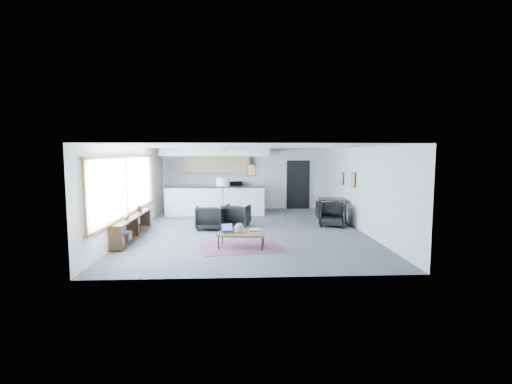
{
  "coord_description": "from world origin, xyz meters",
  "views": [
    {
      "loc": [
        -0.31,
        -11.49,
        2.41
      ],
      "look_at": [
        0.27,
        0.4,
        1.16
      ],
      "focal_mm": 26.0,
      "sensor_mm": 36.0,
      "label": 1
    }
  ],
  "objects_px": {
    "laptop": "(228,230)",
    "ceramic_pot": "(239,228)",
    "microwave": "(236,184)",
    "dining_table": "(332,201)",
    "armchair_right": "(237,214)",
    "armchair_left": "(209,216)",
    "book_stack": "(255,231)",
    "coffee_table": "(242,234)",
    "dining_chair_near": "(332,215)",
    "floor_lamp": "(223,183)",
    "dining_chair_far": "(328,210)"
  },
  "relations": [
    {
      "from": "dining_chair_near",
      "to": "floor_lamp",
      "type": "bearing_deg",
      "value": 178.6
    },
    {
      "from": "ceramic_pot",
      "to": "book_stack",
      "type": "bearing_deg",
      "value": 0.59
    },
    {
      "from": "book_stack",
      "to": "armchair_right",
      "type": "height_order",
      "value": "armchair_right"
    },
    {
      "from": "coffee_table",
      "to": "laptop",
      "type": "distance_m",
      "value": 0.39
    },
    {
      "from": "armchair_right",
      "to": "dining_chair_far",
      "type": "xyz_separation_m",
      "value": [
        3.34,
        1.21,
        -0.08
      ]
    },
    {
      "from": "floor_lamp",
      "to": "dining_chair_near",
      "type": "xyz_separation_m",
      "value": [
        3.65,
        -1.25,
        -0.97
      ]
    },
    {
      "from": "coffee_table",
      "to": "armchair_left",
      "type": "relative_size",
      "value": 1.53
    },
    {
      "from": "ceramic_pot",
      "to": "dining_table",
      "type": "bearing_deg",
      "value": 46.72
    },
    {
      "from": "armchair_left",
      "to": "book_stack",
      "type": "bearing_deg",
      "value": 119.37
    },
    {
      "from": "dining_chair_far",
      "to": "microwave",
      "type": "xyz_separation_m",
      "value": [
        -3.39,
        2.36,
        0.78
      ]
    },
    {
      "from": "coffee_table",
      "to": "ceramic_pot",
      "type": "relative_size",
      "value": 5.17
    },
    {
      "from": "ceramic_pot",
      "to": "book_stack",
      "type": "xyz_separation_m",
      "value": [
        0.4,
        0.0,
        -0.08
      ]
    },
    {
      "from": "floor_lamp",
      "to": "armchair_left",
      "type": "bearing_deg",
      "value": -104.1
    },
    {
      "from": "ceramic_pot",
      "to": "armchair_right",
      "type": "relative_size",
      "value": 0.3
    },
    {
      "from": "ceramic_pot",
      "to": "dining_chair_near",
      "type": "distance_m",
      "value": 4.07
    },
    {
      "from": "armchair_left",
      "to": "armchair_right",
      "type": "bearing_deg",
      "value": -155.86
    },
    {
      "from": "coffee_table",
      "to": "armchair_right",
      "type": "xyz_separation_m",
      "value": [
        -0.12,
        2.77,
        0.04
      ]
    },
    {
      "from": "ceramic_pot",
      "to": "book_stack",
      "type": "height_order",
      "value": "ceramic_pot"
    },
    {
      "from": "armchair_left",
      "to": "dining_chair_far",
      "type": "relative_size",
      "value": 1.29
    },
    {
      "from": "laptop",
      "to": "microwave",
      "type": "distance_m",
      "value": 6.28
    },
    {
      "from": "laptop",
      "to": "floor_lamp",
      "type": "relative_size",
      "value": 0.24
    },
    {
      "from": "coffee_table",
      "to": "dining_chair_far",
      "type": "xyz_separation_m",
      "value": [
        3.22,
        3.98,
        -0.04
      ]
    },
    {
      "from": "dining_chair_near",
      "to": "microwave",
      "type": "relative_size",
      "value": 1.42
    },
    {
      "from": "armchair_left",
      "to": "armchair_right",
      "type": "distance_m",
      "value": 0.98
    },
    {
      "from": "coffee_table",
      "to": "armchair_left",
      "type": "distance_m",
      "value": 2.57
    },
    {
      "from": "armchair_right",
      "to": "microwave",
      "type": "bearing_deg",
      "value": -73.85
    },
    {
      "from": "book_stack",
      "to": "dining_chair_near",
      "type": "height_order",
      "value": "dining_chair_near"
    },
    {
      "from": "coffee_table",
      "to": "dining_table",
      "type": "distance_m",
      "value": 4.76
    },
    {
      "from": "book_stack",
      "to": "armchair_right",
      "type": "bearing_deg",
      "value": 99.54
    },
    {
      "from": "armchair_left",
      "to": "dining_chair_near",
      "type": "distance_m",
      "value": 4.05
    },
    {
      "from": "coffee_table",
      "to": "dining_chair_far",
      "type": "distance_m",
      "value": 5.12
    },
    {
      "from": "ceramic_pot",
      "to": "armchair_left",
      "type": "xyz_separation_m",
      "value": [
        -0.95,
        2.36,
        -0.1
      ]
    },
    {
      "from": "coffee_table",
      "to": "dining_chair_near",
      "type": "height_order",
      "value": "dining_chair_near"
    },
    {
      "from": "armchair_left",
      "to": "armchair_right",
      "type": "relative_size",
      "value": 1.02
    },
    {
      "from": "laptop",
      "to": "dining_table",
      "type": "distance_m",
      "value": 4.94
    },
    {
      "from": "laptop",
      "to": "ceramic_pot",
      "type": "height_order",
      "value": "ceramic_pot"
    },
    {
      "from": "laptop",
      "to": "floor_lamp",
      "type": "xyz_separation_m",
      "value": [
        -0.26,
        3.8,
        0.88
      ]
    },
    {
      "from": "armchair_right",
      "to": "dining_table",
      "type": "height_order",
      "value": "dining_table"
    },
    {
      "from": "coffee_table",
      "to": "ceramic_pot",
      "type": "xyz_separation_m",
      "value": [
        -0.06,
        0.0,
        0.15
      ]
    },
    {
      "from": "floor_lamp",
      "to": "book_stack",
      "type": "bearing_deg",
      "value": -76.09
    },
    {
      "from": "armchair_right",
      "to": "floor_lamp",
      "type": "xyz_separation_m",
      "value": [
        -0.5,
        1.14,
        0.93
      ]
    },
    {
      "from": "laptop",
      "to": "dining_chair_near",
      "type": "xyz_separation_m",
      "value": [
        3.39,
        2.55,
        -0.09
      ]
    },
    {
      "from": "laptop",
      "to": "book_stack",
      "type": "relative_size",
      "value": 1.1
    },
    {
      "from": "dining_chair_near",
      "to": "armchair_left",
      "type": "bearing_deg",
      "value": -158.34
    },
    {
      "from": "microwave",
      "to": "ceramic_pot",
      "type": "bearing_deg",
      "value": -97.37
    },
    {
      "from": "book_stack",
      "to": "microwave",
      "type": "height_order",
      "value": "microwave"
    },
    {
      "from": "floor_lamp",
      "to": "armchair_right",
      "type": "bearing_deg",
      "value": -66.19
    },
    {
      "from": "coffee_table",
      "to": "dining_table",
      "type": "bearing_deg",
      "value": 55.21
    },
    {
      "from": "ceramic_pot",
      "to": "armchair_left",
      "type": "bearing_deg",
      "value": 112.03
    },
    {
      "from": "dining_chair_near",
      "to": "laptop",
      "type": "bearing_deg",
      "value": -125.54
    }
  ]
}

